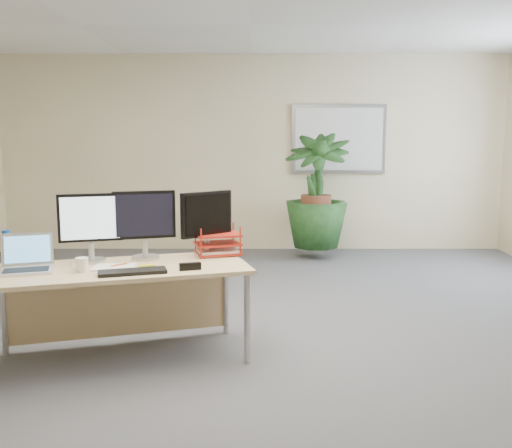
{
  "coord_description": "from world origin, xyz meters",
  "views": [
    {
      "loc": [
        0.08,
        -3.99,
        1.57
      ],
      "look_at": [
        0.07,
        0.35,
        0.91
      ],
      "focal_mm": 40.0,
      "sensor_mm": 36.0,
      "label": 1
    }
  ],
  "objects_px": {
    "desk": "(121,283)",
    "floor_plant": "(316,201)",
    "monitor_right": "(144,220)",
    "laptop": "(27,262)",
    "monitor_left": "(90,223)"
  },
  "relations": [
    {
      "from": "desk",
      "to": "monitor_right",
      "type": "distance_m",
      "value": 0.49
    },
    {
      "from": "monitor_right",
      "to": "laptop",
      "type": "bearing_deg",
      "value": -153.1
    },
    {
      "from": "desk",
      "to": "laptop",
      "type": "distance_m",
      "value": 0.65
    },
    {
      "from": "desk",
      "to": "monitor_right",
      "type": "xyz_separation_m",
      "value": [
        0.14,
        0.18,
        0.43
      ]
    },
    {
      "from": "monitor_left",
      "to": "monitor_right",
      "type": "distance_m",
      "value": 0.39
    },
    {
      "from": "monitor_left",
      "to": "monitor_right",
      "type": "relative_size",
      "value": 0.98
    },
    {
      "from": "floor_plant",
      "to": "desk",
      "type": "bearing_deg",
      "value": -117.18
    },
    {
      "from": "floor_plant",
      "to": "monitor_left",
      "type": "distance_m",
      "value": 3.86
    },
    {
      "from": "desk",
      "to": "floor_plant",
      "type": "distance_m",
      "value": 3.82
    },
    {
      "from": "desk",
      "to": "monitor_left",
      "type": "height_order",
      "value": "monitor_left"
    },
    {
      "from": "desk",
      "to": "floor_plant",
      "type": "height_order",
      "value": "floor_plant"
    },
    {
      "from": "desk",
      "to": "laptop",
      "type": "bearing_deg",
      "value": -162.24
    },
    {
      "from": "laptop",
      "to": "floor_plant",
      "type": "bearing_deg",
      "value": 56.91
    },
    {
      "from": "desk",
      "to": "floor_plant",
      "type": "bearing_deg",
      "value": 62.82
    },
    {
      "from": "desk",
      "to": "floor_plant",
      "type": "xyz_separation_m",
      "value": [
        1.74,
        3.39,
        0.22
      ]
    }
  ]
}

